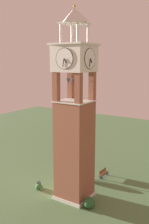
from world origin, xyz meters
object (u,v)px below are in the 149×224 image
(clock_tower, at_px, (75,124))
(trash_bin, at_px, (39,185))
(park_bench, at_px, (104,173))
(lamp_post, at_px, (61,152))

(clock_tower, xyz_separation_m, trash_bin, (4.43, 0.61, -7.48))
(park_bench, bearing_deg, lamp_post, 19.65)
(clock_tower, xyz_separation_m, lamp_post, (4.75, -4.15, -5.08))
(clock_tower, distance_m, trash_bin, 8.72)
(park_bench, relative_size, trash_bin, 2.02)
(park_bench, distance_m, lamp_post, 5.92)
(clock_tower, bearing_deg, trash_bin, 7.86)
(lamp_post, bearing_deg, clock_tower, 138.85)
(park_bench, bearing_deg, clock_tower, 86.45)
(park_bench, height_order, trash_bin, park_bench)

